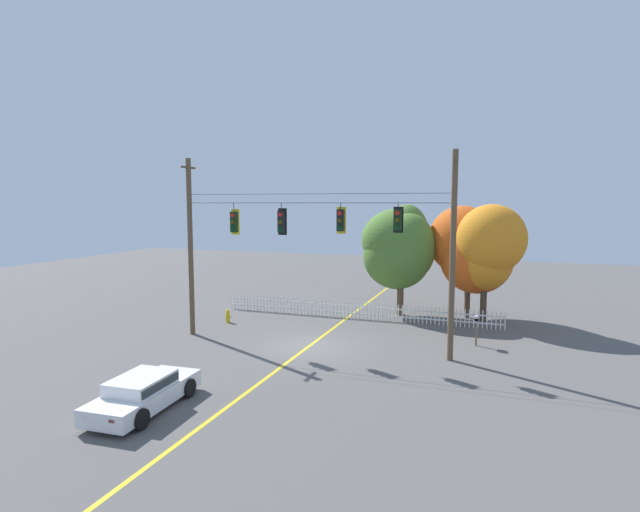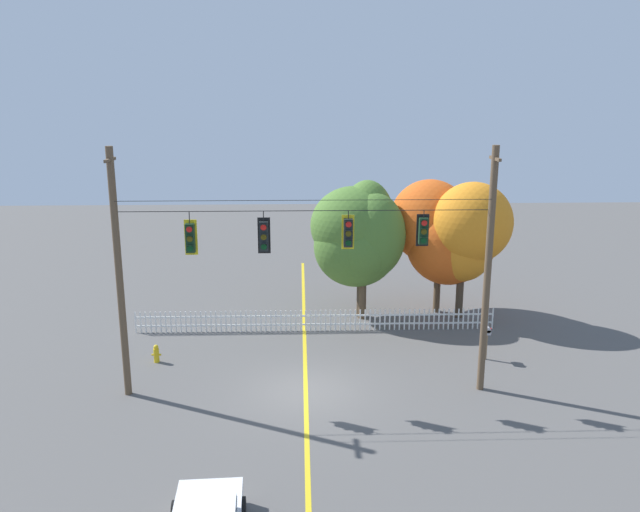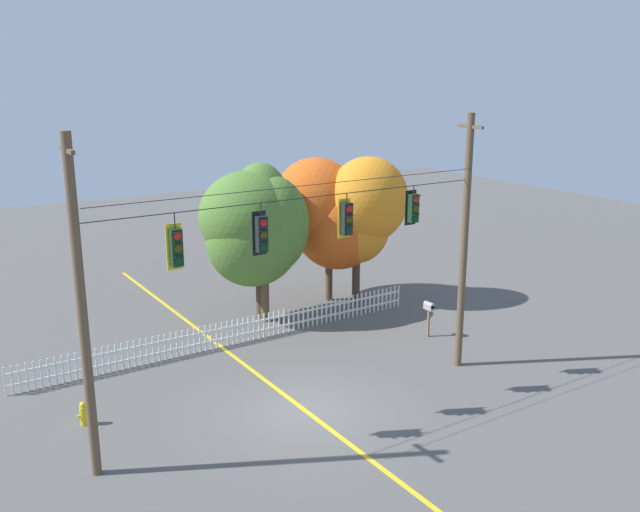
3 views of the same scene
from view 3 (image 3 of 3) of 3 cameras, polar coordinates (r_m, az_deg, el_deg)
The scene contains 14 objects.
ground at distance 22.07m, azimuth -1.21°, elevation -12.51°, with size 80.00×80.00×0.00m, color #565451.
lane_centerline_stripe at distance 22.07m, azimuth -1.21°, elevation -12.51°, with size 0.16×36.00×0.01m, color gold.
signal_support_span at distance 20.38m, azimuth -1.27°, elevation -1.17°, with size 13.02×1.10×8.84m.
traffic_signal_northbound_secondary at distance 18.41m, azimuth -11.68°, elevation 0.70°, with size 0.43×0.38×1.53m.
traffic_signal_southbound_primary at distance 19.40m, azimuth -4.83°, elevation 1.82°, with size 0.43×0.38×1.50m.
traffic_signal_northbound_primary at distance 20.85m, azimuth 2.17°, elevation 3.07°, with size 0.43×0.38×1.37m.
traffic_signal_eastbound_side at distance 22.39m, azimuth 7.60°, elevation 3.90°, with size 0.43×0.38×1.29m.
white_picket_fence at distance 27.00m, azimuth -7.13°, elevation -6.17°, with size 16.26×0.06×0.99m.
autumn_maple_near_fence at distance 28.61m, azimuth -4.76°, elevation 2.49°, with size 3.09×3.46×6.57m.
autumn_maple_mid at distance 28.51m, azimuth -5.22°, elevation 2.39°, with size 4.43×3.80×6.30m.
autumn_oak_far_east at distance 31.04m, azimuth 0.93°, elevation 3.33°, with size 4.86×4.35×6.49m.
autumn_maple_far_west at distance 30.78m, azimuth 3.24°, elevation 3.65°, with size 4.03×4.04×6.59m.
fire_hydrant at distance 22.24m, azimuth -18.74°, elevation -12.09°, with size 0.38×0.22×0.74m.
roadside_mailbox at distance 27.64m, azimuth 8.89°, elevation -4.26°, with size 0.25×0.44×1.43m.
Camera 3 is at (-10.23, -16.69, 10.18)m, focal length 39.19 mm.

